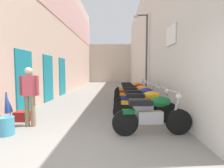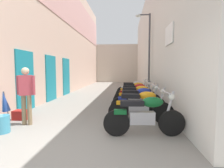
# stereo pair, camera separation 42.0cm
# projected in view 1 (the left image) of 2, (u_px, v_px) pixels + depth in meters

# --- Properties ---
(ground_plane) EXTENTS (34.95, 34.95, 0.00)m
(ground_plane) POSITION_uv_depth(u_px,v_px,m) (103.00, 96.00, 10.32)
(ground_plane) COLOR gray
(building_left) EXTENTS (0.45, 18.95, 7.86)m
(building_left) POSITION_uv_depth(u_px,v_px,m) (66.00, 34.00, 12.02)
(building_left) COLOR beige
(building_left) RESTS_ON ground
(building_right) EXTENTS (0.45, 18.95, 6.63)m
(building_right) POSITION_uv_depth(u_px,v_px,m) (145.00, 43.00, 11.99)
(building_right) COLOR beige
(building_right) RESTS_ON ground
(building_far_end) EXTENTS (8.06, 2.00, 4.63)m
(building_far_end) POSITION_uv_depth(u_px,v_px,m) (110.00, 64.00, 22.57)
(building_far_end) COLOR beige
(building_far_end) RESTS_ON ground
(motorcycle_nearest) EXTENTS (1.85, 0.58, 1.04)m
(motorcycle_nearest) POSITION_uv_depth(u_px,v_px,m) (153.00, 114.00, 4.01)
(motorcycle_nearest) COLOR black
(motorcycle_nearest) RESTS_ON ground
(motorcycle_second) EXTENTS (1.85, 0.58, 1.04)m
(motorcycle_second) POSITION_uv_depth(u_px,v_px,m) (145.00, 105.00, 5.02)
(motorcycle_second) COLOR black
(motorcycle_second) RESTS_ON ground
(motorcycle_third) EXTENTS (1.84, 0.58, 1.04)m
(motorcycle_third) POSITION_uv_depth(u_px,v_px,m) (141.00, 100.00, 5.93)
(motorcycle_third) COLOR black
(motorcycle_third) RESTS_ON ground
(motorcycle_fourth) EXTENTS (1.85, 0.58, 1.04)m
(motorcycle_fourth) POSITION_uv_depth(u_px,v_px,m) (138.00, 96.00, 6.79)
(motorcycle_fourth) COLOR black
(motorcycle_fourth) RESTS_ON ground
(motorcycle_fifth) EXTENTS (1.85, 0.58, 1.04)m
(motorcycle_fifth) POSITION_uv_depth(u_px,v_px,m) (135.00, 93.00, 7.67)
(motorcycle_fifth) COLOR black
(motorcycle_fifth) RESTS_ON ground
(motorcycle_sixth) EXTENTS (1.85, 0.58, 1.04)m
(motorcycle_sixth) POSITION_uv_depth(u_px,v_px,m) (133.00, 90.00, 8.62)
(motorcycle_sixth) COLOR black
(motorcycle_sixth) RESTS_ON ground
(motorcycle_seventh) EXTENTS (1.85, 0.58, 1.04)m
(motorcycle_seventh) POSITION_uv_depth(u_px,v_px,m) (132.00, 88.00, 9.51)
(motorcycle_seventh) COLOR black
(motorcycle_seventh) RESTS_ON ground
(pedestrian_by_doorway) EXTENTS (0.52, 0.33, 1.57)m
(pedestrian_by_doorway) POSITION_uv_depth(u_px,v_px,m) (29.00, 92.00, 4.63)
(pedestrian_by_doorway) COLOR #8C7251
(pedestrian_by_doorway) RESTS_ON ground
(water_jug_beside_first) EXTENTS (0.34, 0.34, 0.42)m
(water_jug_beside_first) POSITION_uv_depth(u_px,v_px,m) (6.00, 126.00, 4.04)
(water_jug_beside_first) COLOR #4299B7
(water_jug_beside_first) RESTS_ON ground
(plastic_crate) EXTENTS (0.44, 0.32, 0.28)m
(plastic_crate) POSITION_uv_depth(u_px,v_px,m) (23.00, 116.00, 5.19)
(plastic_crate) COLOR red
(plastic_crate) RESTS_ON ground
(umbrella_leaning) EXTENTS (0.20, 0.35, 0.97)m
(umbrella_leaning) POSITION_uv_depth(u_px,v_px,m) (7.00, 102.00, 4.48)
(umbrella_leaning) COLOR #4C4C4C
(umbrella_leaning) RESTS_ON ground
(street_lamp) EXTENTS (0.79, 0.18, 4.43)m
(street_lamp) POSITION_uv_depth(u_px,v_px,m) (145.00, 49.00, 9.39)
(street_lamp) COLOR #47474C
(street_lamp) RESTS_ON ground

